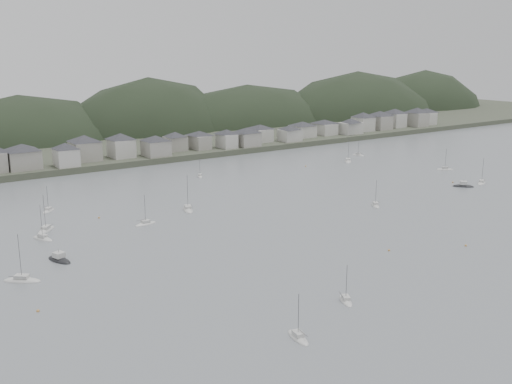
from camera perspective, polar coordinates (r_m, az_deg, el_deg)
ground at (r=156.48m, az=16.00°, el=-7.47°), size 900.00×900.00×0.00m
far_shore_land at (r=406.06m, az=-18.08°, el=5.40°), size 900.00×250.00×3.00m
forested_ridge at (r=385.29m, az=-16.13°, el=3.19°), size 851.55×103.94×102.57m
waterfront_town at (r=323.56m, az=-3.60°, el=5.38°), size 451.48×28.46×12.92m
sailboat_lead at (r=193.24m, az=-10.66°, el=-3.07°), size 8.04×3.59×10.63m
moored_fleet at (r=193.87m, az=-2.65°, el=-2.79°), size 243.17×159.72×13.48m
motor_launch_near at (r=256.70m, az=19.48°, el=0.55°), size 8.16×8.28×4.03m
motor_launch_far at (r=166.62m, az=-18.56°, el=-6.25°), size 5.76×9.55×4.13m
mooring_buoys at (r=199.75m, az=1.36°, el=-2.29°), size 180.52×118.94×0.70m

